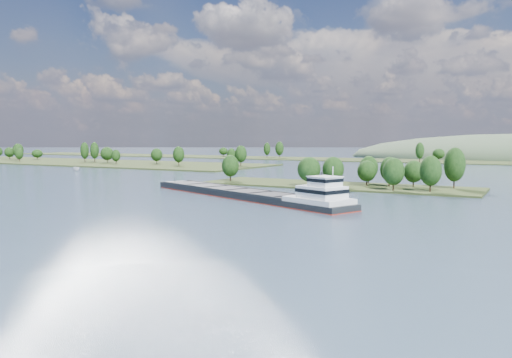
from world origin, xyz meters
The scene contains 6 objects.
ground centered at (0.00, 120.00, 0.00)m, with size 1800.00×1800.00×0.00m, color #334958.
tree_island centered at (6.56, 179.06, 3.82)m, with size 100.00×30.00×15.08m.
left_bank centered at (-228.04, 260.18, 1.01)m, with size 300.00×80.00×15.73m.
back_shoreline centered at (7.90, 399.76, 0.65)m, with size 900.00×60.00×15.50m.
cargo_barge centered at (-7.67, 132.19, 1.42)m, with size 81.03×40.94×11.31m.
motorboat centered at (-150.32, 193.00, 1.24)m, with size 2.42×6.43×2.48m, color silver.
Camera 1 is at (62.82, 8.03, 17.30)m, focal length 35.00 mm.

